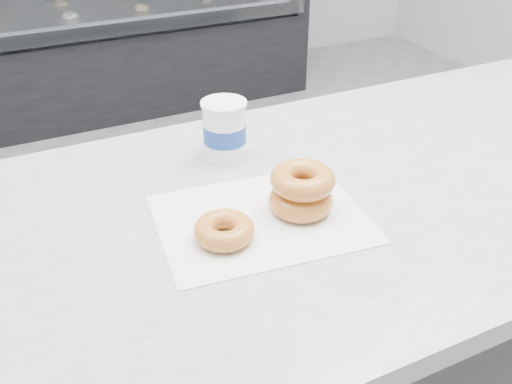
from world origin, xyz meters
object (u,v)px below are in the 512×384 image
display_case (103,24)px  donut_single (224,230)px  donut_stack (302,190)px  coffee_cup (225,130)px  counter (375,338)px

display_case → donut_single: size_ratio=24.85×
donut_single → donut_stack: donut_stack is taller
donut_single → coffee_cup: 0.28m
donut_stack → coffee_cup: (-0.04, 0.23, 0.02)m
counter → donut_single: donut_single is taller
coffee_cup → donut_single: bearing=-127.0°
coffee_cup → counter: bearing=-48.5°
donut_single → donut_stack: (0.15, 0.02, 0.02)m
donut_single → coffee_cup: size_ratio=0.82×
counter → donut_single: bearing=-172.1°
donut_single → donut_stack: bearing=7.9°
donut_stack → coffee_cup: bearing=100.2°
counter → coffee_cup: size_ratio=25.99×
display_case → counter: bearing=-90.0°
donut_stack → coffee_cup: size_ratio=1.24×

